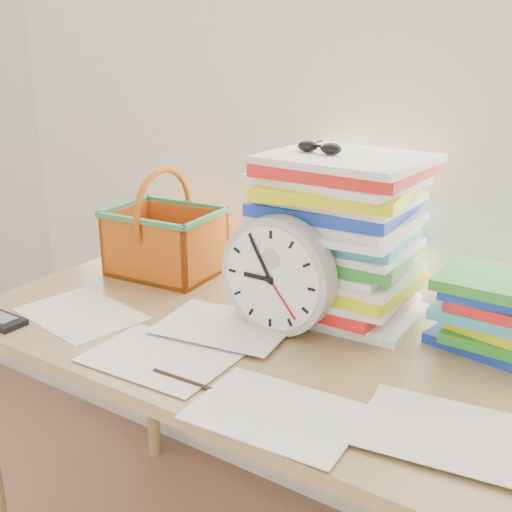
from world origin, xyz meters
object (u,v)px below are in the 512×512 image
Objects in this scene: clock at (278,276)px; book_stack at (505,317)px; basket at (165,223)px; desk at (265,365)px; paper_stack at (335,237)px.

book_stack is at bearing 21.48° from clock.
clock is 0.48m from book_stack.
basket is at bearing -178.37° from book_stack.
basket reaches higher than desk.
basket reaches higher than clock.
desk is at bearing -108.54° from paper_stack.
book_stack is (0.45, 0.21, 0.16)m from desk.
desk is 4.84× the size of basket.
clock is (0.01, 0.03, 0.21)m from desk.
paper_stack reaches higher than basket.
basket is at bearing 158.07° from desk.
clock is 0.48m from basket.
paper_stack reaches higher than clock.
basket is (-0.90, -0.03, 0.06)m from book_stack.
desk is at bearing -155.59° from book_stack.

